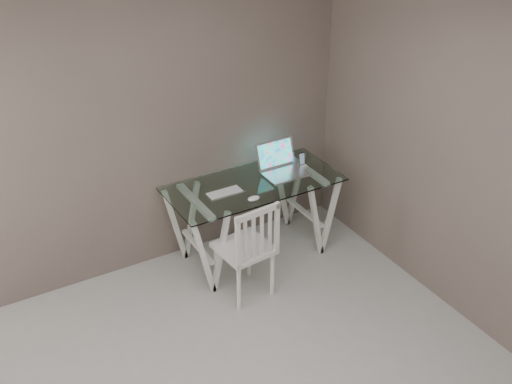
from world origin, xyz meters
TOP-DOWN VIEW (x-y plane):
  - room at (-0.06, 0.02)m, footprint 4.50×4.52m
  - desk at (0.98, 1.85)m, footprint 1.50×0.70m
  - chair at (0.65, 1.36)m, footprint 0.44×0.44m
  - laptop at (1.29, 1.91)m, footprint 0.37×0.34m
  - keyboard at (0.68, 1.82)m, footprint 0.31×0.13m
  - mouse at (0.83, 1.60)m, footprint 0.11×0.06m
  - phone_dock at (1.50, 1.90)m, footprint 0.07×0.07m

SIDE VIEW (x-z plane):
  - desk at x=0.98m, z-range 0.01..0.76m
  - chair at x=0.65m, z-range 0.05..0.94m
  - keyboard at x=0.68m, z-range 0.75..0.75m
  - mouse at x=0.83m, z-range 0.75..0.78m
  - phone_dock at x=1.50m, z-range 0.72..0.85m
  - laptop at x=1.29m, z-range 0.68..0.93m
  - room at x=-0.06m, z-range 0.36..3.07m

